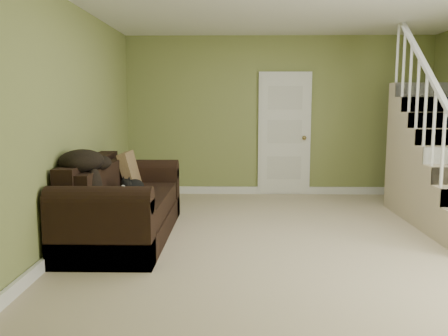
{
  "coord_description": "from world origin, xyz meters",
  "views": [
    {
      "loc": [
        -0.74,
        -5.12,
        1.53
      ],
      "look_at": [
        -0.85,
        0.21,
        0.79
      ],
      "focal_mm": 38.0,
      "sensor_mm": 36.0,
      "label": 1
    }
  ],
  "objects_px": {
    "banana": "(135,202)",
    "cat": "(133,187)",
    "side_table": "(124,193)",
    "sofa": "(121,208)"
  },
  "relations": [
    {
      "from": "side_table",
      "to": "cat",
      "type": "distance_m",
      "value": 1.34
    },
    {
      "from": "banana",
      "to": "sofa",
      "type": "bearing_deg",
      "value": 102.28
    },
    {
      "from": "side_table",
      "to": "banana",
      "type": "bearing_deg",
      "value": -73.09
    },
    {
      "from": "cat",
      "to": "banana",
      "type": "height_order",
      "value": "cat"
    },
    {
      "from": "side_table",
      "to": "banana",
      "type": "height_order",
      "value": "side_table"
    },
    {
      "from": "cat",
      "to": "banana",
      "type": "relative_size",
      "value": 2.71
    },
    {
      "from": "cat",
      "to": "banana",
      "type": "distance_m",
      "value": 0.45
    },
    {
      "from": "cat",
      "to": "banana",
      "type": "xyz_separation_m",
      "value": [
        0.11,
        -0.43,
        -0.07
      ]
    },
    {
      "from": "sofa",
      "to": "side_table",
      "type": "height_order",
      "value": "sofa"
    },
    {
      "from": "banana",
      "to": "cat",
      "type": "bearing_deg",
      "value": 87.19
    }
  ]
}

